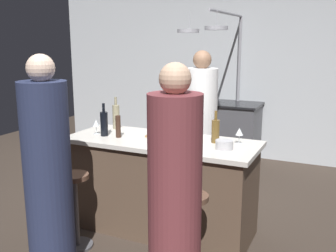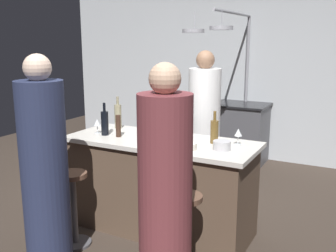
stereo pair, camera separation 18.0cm
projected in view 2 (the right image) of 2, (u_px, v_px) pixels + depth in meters
name	position (u px, v px, depth m)	size (l,w,h in m)	color
ground_plane	(161.00, 229.00, 3.83)	(9.00, 9.00, 0.00)	#382D26
back_wall	(250.00, 74.00, 6.02)	(6.40, 0.16, 2.60)	#B2B7BC
kitchen_island	(161.00, 185.00, 3.73)	(1.80, 0.72, 0.90)	brown
stove_range	(240.00, 133.00, 5.85)	(0.80, 0.64, 0.89)	#47474C
chef	(204.00, 132.00, 4.43)	(0.36, 0.36, 1.70)	white
bar_stool_left	(74.00, 205.00, 3.46)	(0.28, 0.28, 0.68)	#4C4C51
guest_left	(45.00, 173.00, 3.04)	(0.36, 0.36, 1.71)	#262D4C
bar_stool_right	(185.00, 233.00, 2.97)	(0.28, 0.28, 0.68)	#4C4C51
guest_right	(165.00, 201.00, 2.56)	(0.35, 0.35, 1.67)	brown
overhead_pot_rack	(226.00, 50.00, 5.15)	(0.62, 1.48, 2.17)	gray
potted_plant	(103.00, 147.00, 5.67)	(0.36, 0.36, 0.52)	brown
cutting_board	(165.00, 136.00, 3.75)	(0.32, 0.22, 0.02)	#997047
pepper_mill	(118.00, 126.00, 3.72)	(0.05, 0.05, 0.21)	#382319
wine_bottle_amber	(214.00, 131.00, 3.49)	(0.07, 0.07, 0.29)	brown
wine_bottle_white	(118.00, 116.00, 4.08)	(0.07, 0.07, 0.33)	gray
wine_bottle_dark	(105.00, 123.00, 3.79)	(0.07, 0.07, 0.32)	black
wine_glass_by_chef	(97.00, 123.00, 3.86)	(0.07, 0.07, 0.15)	silver
wine_glass_near_right_guest	(238.00, 133.00, 3.43)	(0.07, 0.07, 0.15)	silver
mixing_bowl_steel	(222.00, 145.00, 3.29)	(0.15, 0.15, 0.08)	#B7B7BC
mixing_bowl_ceramic	(187.00, 146.00, 3.31)	(0.17, 0.17, 0.06)	silver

